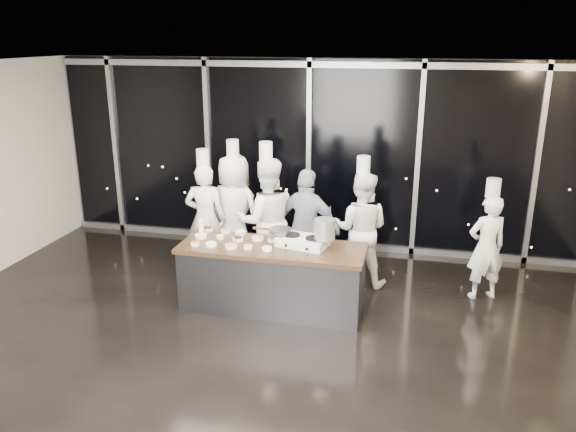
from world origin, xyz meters
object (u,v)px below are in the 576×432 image
(demo_counter, at_px, (272,277))
(chef_left, at_px, (235,211))
(guest, at_px, (307,227))
(chef_center, at_px, (267,220))
(chef_right, at_px, (361,228))
(stove, at_px, (303,241))
(frying_pan, at_px, (279,230))
(chef_far_left, at_px, (205,217))
(stock_pot, at_px, (325,229))
(chef_side, at_px, (487,246))

(demo_counter, distance_m, chef_left, 1.67)
(guest, bearing_deg, chef_center, 18.92)
(chef_left, distance_m, guest, 1.27)
(chef_left, height_order, chef_right, chef_left)
(stove, distance_m, frying_pan, 0.35)
(guest, bearing_deg, chef_far_left, 9.10)
(chef_far_left, xyz_separation_m, chef_center, (1.03, -0.17, 0.08))
(stock_pot, height_order, chef_far_left, chef_far_left)
(stock_pot, height_order, chef_center, chef_center)
(chef_far_left, height_order, chef_right, same)
(stove, xyz_separation_m, chef_center, (-0.70, 0.78, -0.01))
(frying_pan, xyz_separation_m, stock_pot, (0.63, -0.11, 0.11))
(stove, distance_m, chef_center, 1.05)
(demo_counter, height_order, stock_pot, stock_pot)
(frying_pan, xyz_separation_m, chef_center, (-0.37, 0.71, -0.12))
(guest, bearing_deg, chef_side, -166.37)
(stove, bearing_deg, chef_right, 67.95)
(stove, xyz_separation_m, chef_far_left, (-1.73, 0.95, -0.09))
(stock_pot, distance_m, chef_left, 2.06)
(stock_pot, xyz_separation_m, chef_far_left, (-2.03, 0.99, -0.30))
(chef_center, xyz_separation_m, guest, (0.59, 0.07, -0.08))
(guest, xyz_separation_m, chef_side, (2.52, 0.04, -0.09))
(frying_pan, height_order, chef_right, chef_right)
(chef_center, bearing_deg, chef_side, 159.06)
(stove, relative_size, chef_far_left, 0.37)
(frying_pan, xyz_separation_m, chef_side, (2.74, 0.82, -0.29))
(chef_far_left, relative_size, chef_center, 0.91)
(stock_pot, relative_size, chef_side, 0.15)
(guest, height_order, chef_right, chef_right)
(chef_far_left, bearing_deg, chef_left, -156.43)
(chef_center, bearing_deg, chef_right, 165.31)
(chef_left, distance_m, chef_right, 2.01)
(chef_left, height_order, guest, chef_left)
(chef_far_left, bearing_deg, chef_center, 162.81)
(chef_left, xyz_separation_m, chef_side, (3.75, -0.30, -0.14))
(chef_far_left, relative_size, guest, 1.12)
(demo_counter, xyz_separation_m, stove, (0.39, 0.11, 0.51))
(stock_pot, relative_size, chef_left, 0.13)
(demo_counter, height_order, guest, guest)
(chef_center, bearing_deg, chef_far_left, -32.11)
(demo_counter, xyz_separation_m, chef_left, (-0.94, 1.30, 0.47))
(chef_left, relative_size, chef_center, 0.97)
(demo_counter, distance_m, chef_center, 1.07)
(chef_right, bearing_deg, frying_pan, 46.26)
(chef_left, height_order, chef_side, chef_left)
(chef_center, relative_size, guest, 1.22)
(stove, bearing_deg, chef_left, 150.30)
(stove, xyz_separation_m, stock_pot, (0.30, -0.05, 0.21))
(stock_pot, distance_m, chef_center, 1.32)
(chef_far_left, bearing_deg, guest, 168.44)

